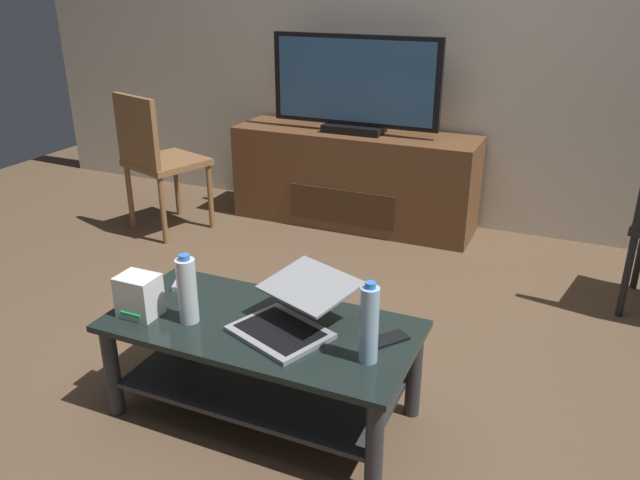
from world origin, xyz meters
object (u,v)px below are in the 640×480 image
object	(u,v)px
side_chair	(156,156)
cell_phone	(389,339)
media_cabinet	(354,178)
water_bottle_far	(187,290)
water_bottle_near	(369,324)
tv_remote	(181,281)
television	(355,87)
coffee_table	(262,352)
laptop	(292,313)
router_box	(139,296)

from	to	relation	value
side_chair	cell_phone	xyz separation A→B (m)	(2.03, -1.35, -0.12)
media_cabinet	water_bottle_far	size ratio (longest dim) A/B	6.08
media_cabinet	water_bottle_near	size ratio (longest dim) A/B	5.63
tv_remote	side_chair	bearing A→B (deg)	108.99
television	water_bottle_far	bearing A→B (deg)	-85.30
cell_phone	water_bottle_near	bearing A→B (deg)	-62.41
coffee_table	cell_phone	size ratio (longest dim) A/B	8.35
water_bottle_far	tv_remote	size ratio (longest dim) A/B	1.70
laptop	water_bottle_far	bearing A→B (deg)	-164.35
water_bottle_far	laptop	bearing A→B (deg)	15.65
media_cabinet	water_bottle_near	bearing A→B (deg)	-67.92
side_chair	television	bearing A→B (deg)	30.44
side_chair	water_bottle_near	distance (m)	2.50
water_bottle_near	cell_phone	distance (m)	0.20
media_cabinet	side_chair	world-z (taller)	side_chair
television	cell_phone	size ratio (longest dim) A/B	8.12
media_cabinet	water_bottle_far	world-z (taller)	water_bottle_far
media_cabinet	tv_remote	bearing A→B (deg)	-91.07
television	coffee_table	bearing A→B (deg)	-78.25
water_bottle_near	tv_remote	size ratio (longest dim) A/B	1.84
router_box	tv_remote	bearing A→B (deg)	93.20
cell_phone	water_bottle_far	bearing A→B (deg)	-129.84
media_cabinet	router_box	xyz separation A→B (m)	(-0.02, -2.23, 0.17)
side_chair	water_bottle_near	xyz separation A→B (m)	(2.00, -1.50, 0.02)
cell_phone	side_chair	bearing A→B (deg)	-176.62
television	water_bottle_near	distance (m)	2.36
side_chair	coffee_table	bearing A→B (deg)	-42.55
media_cabinet	water_bottle_near	xyz separation A→B (m)	(0.88, -2.18, 0.23)
tv_remote	water_bottle_far	bearing A→B (deg)	-71.01
coffee_table	media_cabinet	distance (m)	2.15
water_bottle_near	side_chair	bearing A→B (deg)	143.25
laptop	water_bottle_near	bearing A→B (deg)	-14.64
television	router_box	xyz separation A→B (m)	(-0.02, -2.21, -0.46)
coffee_table	router_box	world-z (taller)	router_box
laptop	television	bearing A→B (deg)	105.07
side_chair	laptop	world-z (taller)	side_chair
media_cabinet	cell_phone	distance (m)	2.22
cell_phone	router_box	bearing A→B (deg)	-130.56
water_bottle_far	cell_phone	size ratio (longest dim) A/B	1.95
coffee_table	media_cabinet	xyz separation A→B (m)	(-0.43, 2.11, 0.04)
side_chair	media_cabinet	bearing A→B (deg)	31.25
media_cabinet	laptop	size ratio (longest dim) A/B	3.30
coffee_table	television	distance (m)	2.23
laptop	water_bottle_near	size ratio (longest dim) A/B	1.71
television	tv_remote	world-z (taller)	television
water_bottle_far	cell_phone	bearing A→B (deg)	13.21
water_bottle_near	cell_phone	xyz separation A→B (m)	(0.02, 0.15, -0.14)
coffee_table	side_chair	bearing A→B (deg)	137.45
laptop	router_box	bearing A→B (deg)	-166.33
router_box	water_bottle_near	xyz separation A→B (m)	(0.90, 0.06, 0.06)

